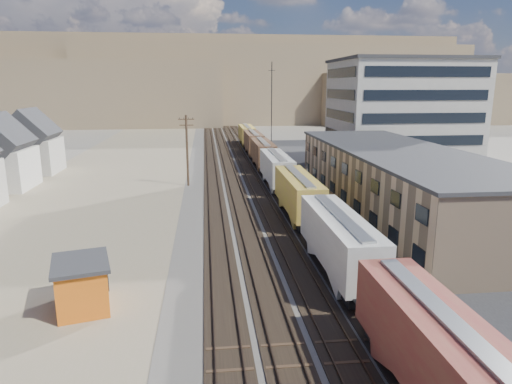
{
  "coord_description": "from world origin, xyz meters",
  "views": [
    {
      "loc": [
        -5.92,
        -22.07,
        13.99
      ],
      "look_at": [
        -0.75,
        24.44,
        3.0
      ],
      "focal_mm": 32.0,
      "sensor_mm": 36.0,
      "label": 1
    }
  ],
  "objects": [
    {
      "name": "dirt_yard",
      "position": [
        -20.0,
        40.0,
        0.01
      ],
      "size": [
        24.0,
        180.0,
        0.03
      ],
      "primitive_type": "cube",
      "color": "#817658",
      "rests_on": "ground"
    },
    {
      "name": "asphalt_lot",
      "position": [
        22.0,
        35.0,
        0.02
      ],
      "size": [
        26.0,
        120.0,
        0.04
      ],
      "primitive_type": "cube",
      "color": "#232326",
      "rests_on": "ground"
    },
    {
      "name": "parked_car_blue",
      "position": [
        25.43,
        42.26,
        0.79
      ],
      "size": [
        5.83,
        5.98,
        1.59
      ],
      "primitive_type": "imported",
      "rotation": [
        0.0,
        0.0,
        0.75
      ],
      "color": "navy",
      "rests_on": "ground"
    },
    {
      "name": "parked_car_far",
      "position": [
        31.63,
        54.27,
        0.68
      ],
      "size": [
        2.88,
        4.29,
        1.36
      ],
      "primitive_type": "imported",
      "rotation": [
        0.0,
        0.0,
        0.35
      ],
      "color": "silver",
      "rests_on": "ground"
    },
    {
      "name": "rail_tracks",
      "position": [
        -0.55,
        50.0,
        0.11
      ],
      "size": [
        11.4,
        200.0,
        0.24
      ],
      "color": "black",
      "rests_on": "ground"
    },
    {
      "name": "ballast_bed",
      "position": [
        0.0,
        50.0,
        0.03
      ],
      "size": [
        18.0,
        200.0,
        0.06
      ],
      "primitive_type": "cube",
      "color": "#4C4742",
      "rests_on": "ground"
    },
    {
      "name": "freight_train",
      "position": [
        3.8,
        32.1,
        2.79
      ],
      "size": [
        3.0,
        119.74,
        4.46
      ],
      "color": "black",
      "rests_on": "ground"
    },
    {
      "name": "office_tower",
      "position": [
        27.95,
        54.95,
        9.26
      ],
      "size": [
        22.6,
        18.6,
        18.45
      ],
      "color": "#9E998E",
      "rests_on": "ground"
    },
    {
      "name": "maintenance_shed",
      "position": [
        -13.96,
        5.84,
        1.65
      ],
      "size": [
        4.42,
        5.13,
        3.23
      ],
      "color": "orange",
      "rests_on": "ground"
    },
    {
      "name": "utility_pole_north",
      "position": [
        -8.5,
        42.0,
        5.3
      ],
      "size": [
        2.2,
        0.32,
        10.0
      ],
      "color": "#382619",
      "rests_on": "ground"
    },
    {
      "name": "hills_north",
      "position": [
        0.17,
        167.92,
        14.1
      ],
      "size": [
        265.0,
        80.0,
        32.0
      ],
      "color": "brown",
      "rests_on": "ground"
    },
    {
      "name": "ground",
      "position": [
        0.0,
        0.0,
        0.0
      ],
      "size": [
        300.0,
        300.0,
        0.0
      ],
      "primitive_type": "plane",
      "color": "#6B6356",
      "rests_on": "ground"
    },
    {
      "name": "warehouse",
      "position": [
        14.98,
        25.0,
        3.65
      ],
      "size": [
        12.4,
        40.4,
        7.25
      ],
      "color": "tan",
      "rests_on": "ground"
    },
    {
      "name": "radio_mast",
      "position": [
        6.0,
        60.0,
        9.12
      ],
      "size": [
        1.2,
        0.16,
        18.0
      ],
      "color": "black",
      "rests_on": "ground"
    }
  ]
}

